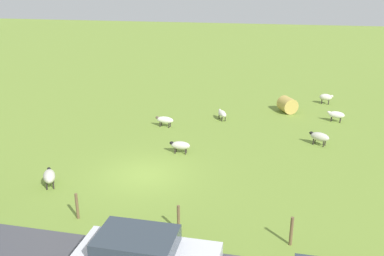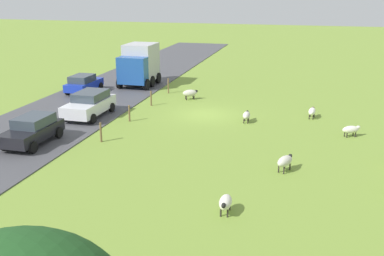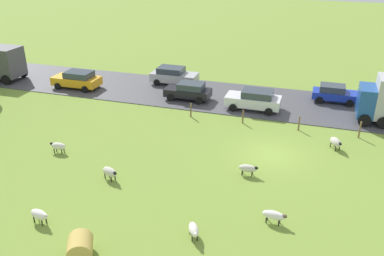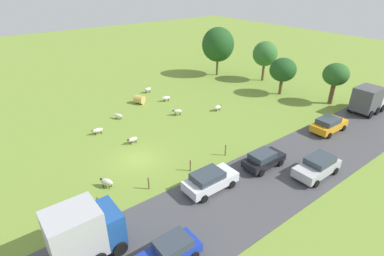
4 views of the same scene
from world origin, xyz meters
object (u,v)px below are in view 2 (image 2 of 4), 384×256
Objects in this scene: sheep_1 at (312,111)px; sheep_3 at (285,161)px; truck_0 at (139,64)px; sheep_6 at (190,93)px; car_2 at (84,83)px; sheep_7 at (225,202)px; sheep_2 at (246,115)px; car_4 at (89,104)px; sheep_0 at (351,130)px; car_0 at (32,130)px.

sheep_3 is at bearing 82.97° from sheep_1.
sheep_6 is at bearing 146.67° from truck_0.
car_2 is at bearing 0.88° from sheep_6.
sheep_6 is 18.84m from sheep_7.
sheep_2 is at bearing 161.10° from car_2.
sheep_1 is at bearing 162.38° from sheep_6.
sheep_6 is 9.24m from car_2.
sheep_1 is at bearing -166.46° from car_4.
sheep_0 is at bearing 122.79° from sheep_1.
car_2 is (9.23, 0.14, 0.33)m from sheep_6.
sheep_6 is 0.29× the size of truck_0.
car_2 is (20.93, -6.37, 0.40)m from sheep_0.
sheep_0 is 4.19m from sheep_1.
sheep_7 is at bearing 118.94° from truck_0.
sheep_0 is 0.29× the size of car_0.
car_0 reaches higher than sheep_2.
sheep_1 is 16.62m from truck_0.
sheep_6 is 8.50m from car_4.
truck_0 is (10.93, -8.84, 1.49)m from sheep_2.
sheep_3 is 0.28× the size of car_4.
sheep_1 is 1.08× the size of sheep_2.
car_2 is at bearing -74.93° from car_0.
truck_0 is (5.70, -3.75, 1.44)m from sheep_6.
sheep_1 is 1.09× the size of sheep_7.
sheep_7 is 24.65m from truck_0.
car_4 is at bearing 120.90° from car_2.
car_0 is 1.06× the size of car_2.
sheep_2 is 0.29× the size of car_0.
sheep_6 is at bearing -17.62° from sheep_1.
sheep_2 is at bearing -172.15° from car_4.
sheep_6 is 0.33× the size of car_2.
car_0 is at bearing 89.27° from truck_0.
car_2 reaches higher than sheep_1.
sheep_1 is at bearing -153.36° from sheep_2.
sheep_2 is 15.29m from car_2.
sheep_2 is 8.31m from sheep_3.
car_2 is at bearing -48.81° from sheep_7.
truck_0 reaches higher than car_0.
car_4 is (-0.31, 10.31, -1.04)m from truck_0.
sheep_1 reaches higher than sheep_0.
sheep_3 is 0.33× the size of car_2.
car_0 is 0.89× the size of car_4.
sheep_7 is 0.31× the size of car_2.
sheep_6 reaches higher than sheep_3.
sheep_6 is at bearing -70.75° from sheep_7.
sheep_1 is 9.94m from sheep_3.
car_4 is at bearing 91.70° from truck_0.
sheep_1 is at bearing -97.03° from sheep_3.
car_4 reaches higher than sheep_2.
sheep_2 is 10.73m from car_4.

